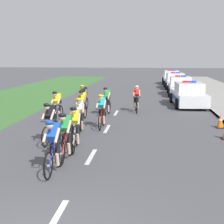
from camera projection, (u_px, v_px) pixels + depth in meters
kerb_edge at (213, 111)px, 18.44m from camera, size 0.16×60.00×0.13m
lane_markings_centre at (91, 156)px, 10.37m from camera, size 0.14×17.60×0.01m
cyclist_lead at (53, 145)px, 8.80m from camera, size 0.42×1.72×1.56m
cyclist_second at (65, 135)px, 9.84m from camera, size 0.42×1.72×1.56m
cyclist_third at (75, 127)px, 10.98m from camera, size 0.45×1.72×1.56m
cyclist_fourth at (50, 122)px, 11.76m from camera, size 0.44×1.72×1.56m
cyclist_fifth at (80, 115)px, 13.14m from camera, size 0.45×1.72×1.56m
cyclist_sixth at (102, 111)px, 14.28m from camera, size 0.42×1.72×1.56m
cyclist_seventh at (83, 105)px, 16.01m from camera, size 0.42×1.72×1.56m
cyclist_eighth at (57, 106)px, 15.53m from camera, size 0.43×1.72×1.56m
cyclist_ninth at (136, 98)px, 18.37m from camera, size 0.45×1.72×1.56m
cyclist_tenth at (107, 101)px, 17.33m from camera, size 0.45×1.72×1.56m
cyclist_eleventh at (84, 97)px, 18.71m from camera, size 0.45×1.72×1.56m
police_car_nearest at (189, 95)px, 20.69m from camera, size 2.18×4.49×1.59m
police_car_second at (180, 87)px, 26.29m from camera, size 2.08×4.44×1.59m
police_car_third at (175, 81)px, 31.52m from camera, size 2.05×4.43×1.59m
police_car_furthest at (171, 78)px, 36.51m from camera, size 2.08×4.44×1.59m
traffic_cone_near at (220, 121)px, 14.39m from camera, size 0.36×0.36×0.64m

